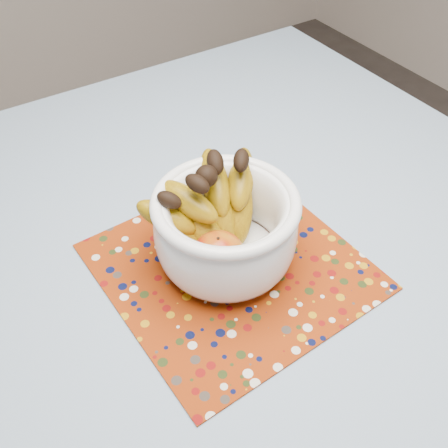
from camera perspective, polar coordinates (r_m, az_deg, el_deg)
name	(u,v)px	position (r m, az deg, el deg)	size (l,w,h in m)	color
table	(231,261)	(1.06, 0.75, -4.08)	(1.20, 1.20, 0.75)	brown
tablecloth	(231,233)	(1.00, 0.79, -0.97)	(1.32, 1.32, 0.01)	#6689AA
placemat	(231,266)	(0.93, 0.80, -4.63)	(0.42, 0.42, 0.00)	maroon
fruit_bowl	(219,219)	(0.88, -0.57, 0.50)	(0.32, 0.27, 0.20)	white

